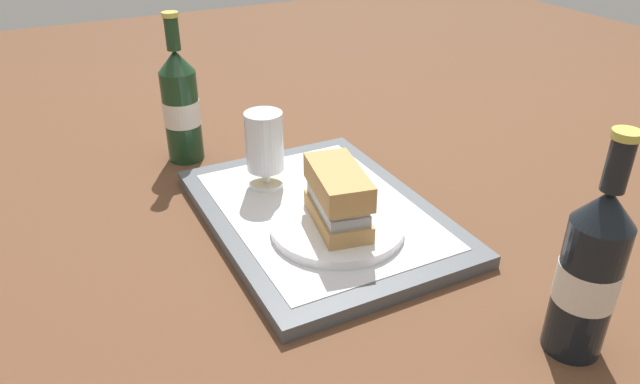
% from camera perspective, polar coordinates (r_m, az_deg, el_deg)
% --- Properties ---
extents(ground_plane, '(3.00, 3.00, 0.00)m').
position_cam_1_polar(ground_plane, '(0.92, 0.00, -2.73)').
color(ground_plane, brown).
extents(tray, '(0.44, 0.32, 0.02)m').
position_cam_1_polar(tray, '(0.91, 0.00, -2.20)').
color(tray, '#4C5156').
rests_on(tray, ground_plane).
extents(placemat, '(0.38, 0.27, 0.00)m').
position_cam_1_polar(placemat, '(0.91, 0.00, -1.62)').
color(placemat, silver).
rests_on(placemat, tray).
extents(plate, '(0.19, 0.19, 0.01)m').
position_cam_1_polar(plate, '(0.85, 1.67, -3.35)').
color(plate, white).
rests_on(plate, placemat).
extents(sandwich, '(0.14, 0.09, 0.08)m').
position_cam_1_polar(sandwich, '(0.83, 1.65, -0.30)').
color(sandwich, tan).
rests_on(sandwich, plate).
extents(beer_glass, '(0.06, 0.06, 0.12)m').
position_cam_1_polar(beer_glass, '(0.94, -5.31, 4.48)').
color(beer_glass, silver).
rests_on(beer_glass, placemat).
extents(beer_bottle, '(0.07, 0.07, 0.27)m').
position_cam_1_polar(beer_bottle, '(1.10, -13.14, 8.09)').
color(beer_bottle, '#19381E').
rests_on(beer_bottle, ground_plane).
extents(second_bottle, '(0.07, 0.07, 0.27)m').
position_cam_1_polar(second_bottle, '(0.70, 24.32, -6.98)').
color(second_bottle, black).
rests_on(second_bottle, ground_plane).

